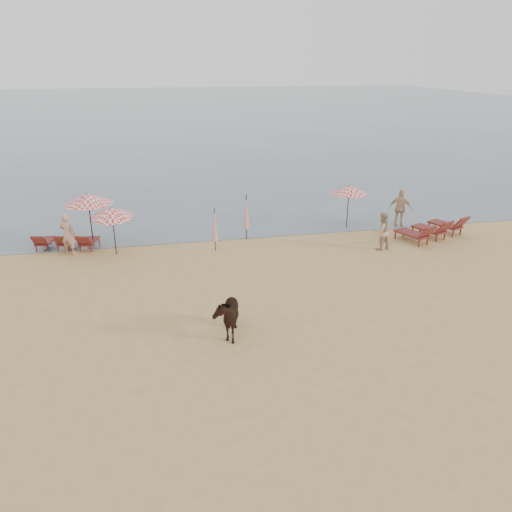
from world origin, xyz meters
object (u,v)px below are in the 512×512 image
(cow, at_px, (226,314))
(beachgoer_right_a, at_px, (382,231))
(umbrella_open_left_a, at_px, (88,199))
(umbrella_closed_left, at_px, (215,225))
(lounger_cluster_right, at_px, (433,229))
(umbrella_open_left_b, at_px, (112,213))
(umbrella_closed_right, at_px, (246,212))
(beachgoer_left, at_px, (68,234))
(lounger_cluster_left, at_px, (66,241))
(umbrella_open_right, at_px, (349,190))
(beachgoer_right_b, at_px, (400,208))

(cow, relative_size, beachgoer_right_a, 0.98)
(umbrella_open_left_a, xyz_separation_m, cow, (4.79, -9.08, -1.51))
(umbrella_open_left_a, relative_size, umbrella_closed_left, 1.24)
(lounger_cluster_right, distance_m, umbrella_closed_left, 10.41)
(umbrella_open_left_b, xyz_separation_m, umbrella_closed_right, (5.96, 0.77, -0.57))
(beachgoer_left, bearing_deg, lounger_cluster_right, -162.88)
(lounger_cluster_left, height_order, umbrella_open_right, umbrella_open_right)
(umbrella_open_left_a, xyz_separation_m, beachgoer_right_a, (12.69, -3.06, -1.37))
(umbrella_open_right, relative_size, cow, 1.30)
(umbrella_open_left_b, bearing_deg, umbrella_open_right, 7.16)
(umbrella_closed_right, distance_m, beachgoer_right_a, 6.21)
(umbrella_open_left_a, xyz_separation_m, umbrella_closed_right, (7.04, -0.54, -0.89))
(umbrella_open_left_b, xyz_separation_m, umbrella_open_right, (11.29, 1.53, 0.06))
(umbrella_open_left_a, height_order, umbrella_open_right, umbrella_open_left_a)
(cow, bearing_deg, lounger_cluster_left, 133.28)
(lounger_cluster_left, relative_size, beachgoer_right_a, 1.65)
(beachgoer_left, height_order, beachgoer_right_a, beachgoer_left)
(beachgoer_right_a, relative_size, beachgoer_right_b, 0.88)
(umbrella_open_right, xyz_separation_m, umbrella_closed_left, (-6.97, -1.96, -0.74))
(umbrella_open_left_a, distance_m, umbrella_open_right, 12.37)
(umbrella_open_left_a, height_order, beachgoer_right_b, umbrella_open_left_a)
(umbrella_open_left_b, distance_m, beachgoer_right_b, 14.02)
(lounger_cluster_right, distance_m, cow, 12.96)
(umbrella_closed_left, bearing_deg, lounger_cluster_left, 166.79)
(beachgoer_left, bearing_deg, umbrella_closed_left, -166.13)
(umbrella_open_right, distance_m, beachgoer_left, 13.34)
(lounger_cluster_right, bearing_deg, umbrella_closed_right, 147.23)
(cow, bearing_deg, umbrella_open_right, 60.32)
(lounger_cluster_left, xyz_separation_m, umbrella_open_left_a, (1.14, 0.21, 1.84))
(umbrella_open_left_b, bearing_deg, beachgoer_left, 167.34)
(lounger_cluster_left, distance_m, umbrella_closed_left, 6.76)
(beachgoer_right_a, distance_m, beachgoer_right_b, 3.68)
(lounger_cluster_left, bearing_deg, beachgoer_right_b, 12.87)
(lounger_cluster_left, bearing_deg, umbrella_closed_left, -0.33)
(umbrella_open_left_b, distance_m, cow, 8.69)
(umbrella_open_right, bearing_deg, cow, -136.42)
(beachgoer_left, bearing_deg, cow, 146.39)
(beachgoer_right_b, bearing_deg, umbrella_closed_right, 38.35)
(umbrella_open_left_a, height_order, umbrella_closed_left, umbrella_open_left_a)
(lounger_cluster_right, distance_m, beachgoer_left, 16.72)
(umbrella_open_right, xyz_separation_m, beachgoer_right_b, (2.65, -0.43, -1.00))
(cow, bearing_deg, umbrella_open_left_b, 125.09)
(lounger_cluster_left, relative_size, beachgoer_left, 1.50)
(umbrella_open_left_b, height_order, beachgoer_left, umbrella_open_left_b)
(umbrella_open_left_a, distance_m, beachgoer_right_b, 15.07)
(lounger_cluster_left, xyz_separation_m, umbrella_closed_right, (8.18, -0.33, 0.95))
(lounger_cluster_right, xyz_separation_m, beachgoer_left, (-16.67, 1.31, 0.45))
(umbrella_open_right, relative_size, beachgoer_left, 1.16)
(lounger_cluster_left, bearing_deg, cow, -43.34)
(umbrella_open_left_a, xyz_separation_m, umbrella_closed_left, (5.39, -1.75, -1.00))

